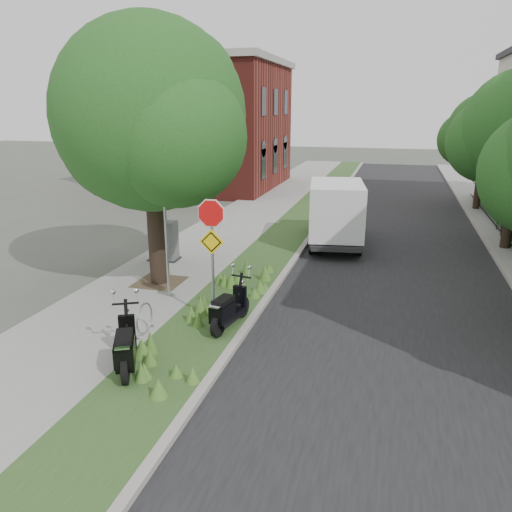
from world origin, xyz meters
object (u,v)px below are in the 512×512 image
Objects in this scene: scooter_near at (126,352)px; box_truck at (336,210)px; scooter_far at (227,313)px; sign_assembly at (212,235)px; utility_cabinet at (164,241)px.

scooter_near is 0.35× the size of box_truck.
box_truck is at bearing 76.08° from scooter_near.
box_truck is at bearing 80.44° from scooter_far.
scooter_near reaches higher than scooter_far.
box_truck is (2.80, 11.31, 0.86)m from scooter_near.
sign_assembly reaches higher than scooter_near.
utility_cabinet is (-2.69, 7.34, 0.22)m from scooter_near.
utility_cabinet reaches higher than scooter_far.
sign_assembly is at bearing -51.82° from utility_cabinet.
utility_cabinet is (-3.50, 4.44, -1.55)m from sign_assembly.
scooter_far is at bearing -50.70° from utility_cabinet.
scooter_far is 6.32m from utility_cabinet.
scooter_near is at bearing -103.92° from box_truck.
sign_assembly reaches higher than scooter_far.
sign_assembly is at bearing -103.35° from box_truck.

